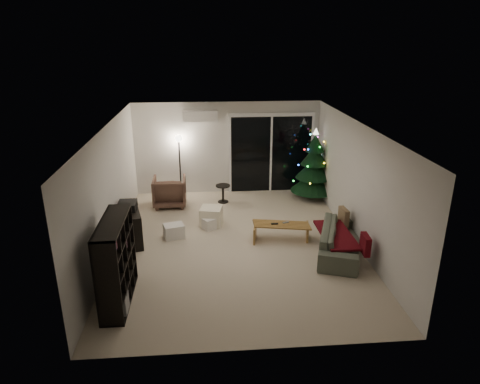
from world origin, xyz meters
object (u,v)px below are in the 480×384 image
at_px(media_cabinet, 129,225).
at_px(sofa, 340,240).
at_px(bookshelf, 105,262).
at_px(armchair, 170,192).
at_px(christmas_tree, 314,164).
at_px(coffee_table, 281,232).

xyz_separation_m(media_cabinet, sofa, (4.30, -0.90, -0.09)).
relative_size(bookshelf, sofa, 0.75).
xyz_separation_m(bookshelf, armchair, (0.71, 4.19, -0.34)).
relative_size(armchair, christmas_tree, 0.44).
bearing_deg(coffee_table, christmas_tree, 73.58).
height_order(bookshelf, sofa, bookshelf).
relative_size(bookshelf, media_cabinet, 1.23).
distance_m(media_cabinet, coffee_table, 3.23).
xyz_separation_m(bookshelf, sofa, (4.30, 1.32, -0.44)).
distance_m(sofa, coffee_table, 1.27).
bearing_deg(bookshelf, coffee_table, 27.86).
height_order(media_cabinet, christmas_tree, christmas_tree).
height_order(media_cabinet, sofa, media_cabinet).
relative_size(bookshelf, coffee_table, 1.20).
bearing_deg(sofa, christmas_tree, 16.20).
bearing_deg(armchair, bookshelf, 79.71).
distance_m(bookshelf, christmas_tree, 6.29).
height_order(sofa, coffee_table, sofa).
relative_size(bookshelf, armchair, 1.71).
distance_m(armchair, coffee_table, 3.35).
height_order(coffee_table, christmas_tree, christmas_tree).
distance_m(bookshelf, armchair, 4.26).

